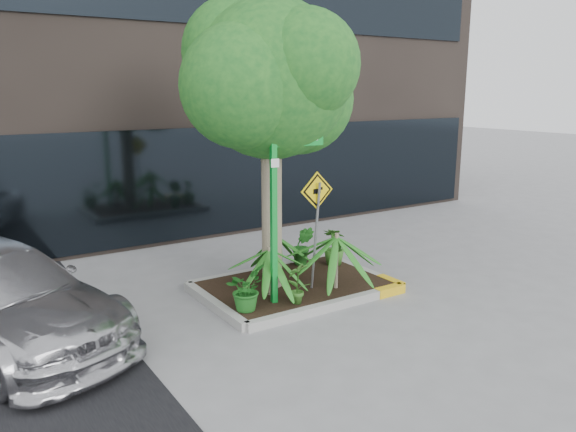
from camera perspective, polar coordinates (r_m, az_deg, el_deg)
ground at (r=9.92m, az=0.66°, el=-8.31°), size 80.00×80.00×0.00m
planter at (r=10.22m, az=0.89°, el=-7.06°), size 3.35×2.36×0.15m
tree at (r=9.51m, az=-1.82°, el=13.69°), size 3.40×3.01×5.09m
palm_front at (r=9.72m, az=4.97°, el=-2.12°), size 1.12×1.12×1.24m
palm_left at (r=9.40m, az=-1.90°, el=-3.44°), size 0.96×0.96×1.06m
palm_back at (r=10.61m, az=-1.14°, el=-2.12°), size 0.83×0.83×0.93m
shrub_a at (r=8.92m, az=-4.36°, el=-7.37°), size 0.89×0.89×0.70m
shrub_b at (r=11.18m, az=4.70°, el=-3.09°), size 0.59×0.59×0.75m
shrub_c at (r=9.15m, az=0.98°, el=-6.77°), size 0.42×0.42×0.71m
shrub_d at (r=11.12m, az=1.52°, el=-3.00°), size 0.61×0.61×0.79m
street_sign_post at (r=8.91m, az=-1.28°, el=2.45°), size 0.94×0.99×3.19m
cattle_sign at (r=9.47m, az=2.90°, el=0.50°), size 0.64×0.25×2.08m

